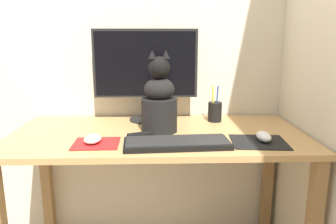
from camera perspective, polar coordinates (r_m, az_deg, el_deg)
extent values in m
cube|color=beige|center=(1.75, -1.84, 16.65)|extent=(7.00, 0.04, 2.50)
cube|color=beige|center=(1.57, 25.00, 15.92)|extent=(0.04, 7.00, 2.50)
cube|color=tan|center=(1.47, -1.68, -4.01)|extent=(1.30, 0.62, 0.02)
cube|color=olive|center=(1.95, -20.26, -11.72)|extent=(0.05, 0.05, 0.69)
cube|color=olive|center=(1.96, 16.96, -11.45)|extent=(0.05, 0.05, 0.69)
cylinder|color=black|center=(1.68, -3.74, -1.29)|extent=(0.17, 0.17, 0.01)
cylinder|color=black|center=(1.66, -3.77, 0.74)|extent=(0.04, 0.04, 0.11)
cube|color=black|center=(1.63, -3.89, 8.41)|extent=(0.51, 0.02, 0.33)
cube|color=black|center=(1.62, -3.90, 8.38)|extent=(0.49, 0.00, 0.31)
cube|color=black|center=(1.29, 1.64, -5.51)|extent=(0.42, 0.18, 0.02)
cube|color=black|center=(1.29, 1.65, -5.00)|extent=(0.41, 0.16, 0.01)
cube|color=red|center=(1.34, -12.31, -5.39)|extent=(0.18, 0.16, 0.00)
cube|color=black|center=(1.38, 15.62, -5.05)|extent=(0.23, 0.21, 0.00)
ellipsoid|color=white|center=(1.35, -12.89, -4.57)|extent=(0.07, 0.10, 0.03)
ellipsoid|color=white|center=(1.39, 16.40, -4.11)|extent=(0.06, 0.10, 0.04)
cylinder|color=black|center=(1.47, -1.44, -0.54)|extent=(0.16, 0.16, 0.15)
ellipsoid|color=black|center=(1.44, -1.47, 4.00)|extent=(0.14, 0.12, 0.10)
sphere|color=black|center=(1.42, -1.47, 7.76)|extent=(0.10, 0.10, 0.09)
cone|color=black|center=(1.42, -2.68, 9.99)|extent=(0.04, 0.04, 0.04)
cone|color=black|center=(1.42, -0.29, 10.00)|extent=(0.04, 0.04, 0.04)
cylinder|color=black|center=(1.42, -2.96, -3.71)|extent=(0.20, 0.10, 0.02)
cylinder|color=black|center=(1.66, 8.23, 0.03)|extent=(0.07, 0.07, 0.10)
cylinder|color=#1E47B2|center=(1.66, 8.60, 2.15)|extent=(0.01, 0.01, 0.14)
cylinder|color=yellow|center=(1.65, 7.86, 2.08)|extent=(0.01, 0.02, 0.14)
cylinder|color=yellow|center=(1.65, 7.94, 2.06)|extent=(0.01, 0.03, 0.14)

